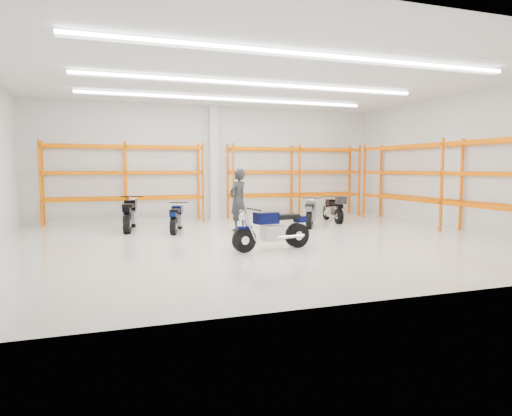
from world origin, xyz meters
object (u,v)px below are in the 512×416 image
object	(u,v)px
motorcycle_back_b	(176,219)
motorcycle_back_c	(310,214)
motorcycle_back_d	(334,209)
structural_column	(214,163)
motorcycle_main	(275,230)
motorcycle_back_a	(130,215)
standing_man	(238,200)

from	to	relation	value
motorcycle_back_b	motorcycle_back_c	size ratio (longest dim) A/B	1.00
motorcycle_back_d	structural_column	size ratio (longest dim) A/B	0.44
motorcycle_back_c	structural_column	world-z (taller)	structural_column
motorcycle_back_b	motorcycle_back_d	world-z (taller)	motorcycle_back_d
motorcycle_main	motorcycle_back_b	size ratio (longest dim) A/B	1.17
motorcycle_back_c	motorcycle_back_d	bearing A→B (deg)	31.54
motorcycle_main	motorcycle_back_c	xyz separation A→B (m)	(2.80, 3.77, -0.03)
motorcycle_back_a	standing_man	world-z (taller)	standing_man
motorcycle_back_b	structural_column	bearing A→B (deg)	58.11
motorcycle_back_b	structural_column	size ratio (longest dim) A/B	0.41
motorcycle_back_a	standing_man	size ratio (longest dim) A/B	1.11
motorcycle_back_b	standing_man	distance (m)	2.07
motorcycle_back_d	motorcycle_back_c	bearing A→B (deg)	-148.46
motorcycle_back_b	motorcycle_main	bearing A→B (deg)	-65.01
motorcycle_main	standing_man	size ratio (longest dim) A/B	1.06
motorcycle_back_a	standing_man	bearing A→B (deg)	-19.26
motorcycle_back_b	motorcycle_back_c	distance (m)	4.63
motorcycle_back_c	standing_man	distance (m)	2.72
motorcycle_main	structural_column	xyz separation A→B (m)	(0.20, 7.17, 1.76)
motorcycle_main	motorcycle_back_d	distance (m)	6.26
motorcycle_main	motorcycle_back_b	xyz separation A→B (m)	(-1.83, 3.92, -0.06)
motorcycle_back_a	motorcycle_back_c	distance (m)	6.08
motorcycle_back_a	standing_man	xyz separation A→B (m)	(3.34, -1.17, 0.49)
motorcycle_back_a	motorcycle_back_c	bearing A→B (deg)	-9.61
motorcycle_back_b	motorcycle_back_d	distance (m)	6.08
motorcycle_back_b	motorcycle_back_a	bearing A→B (deg)	147.79
structural_column	motorcycle_back_d	bearing A→B (deg)	-32.33
motorcycle_back_c	standing_man	size ratio (longest dim) A/B	0.90
motorcycle_back_b	motorcycle_back_d	bearing A→B (deg)	6.78
standing_man	motorcycle_main	bearing A→B (deg)	52.18
motorcycle_back_d	standing_man	size ratio (longest dim) A/B	0.99
standing_man	motorcycle_back_a	bearing A→B (deg)	-54.94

